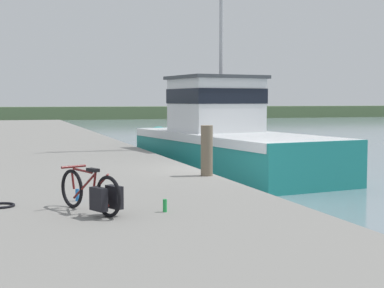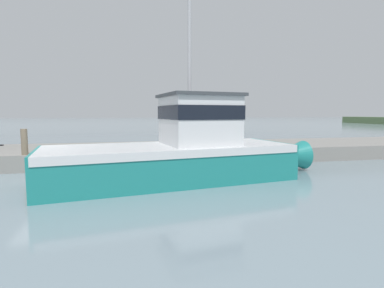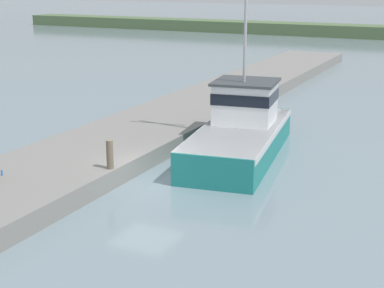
% 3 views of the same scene
% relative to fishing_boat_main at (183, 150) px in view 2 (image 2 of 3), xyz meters
% --- Properties ---
extents(ground_plane, '(320.00, 320.00, 0.00)m').
position_rel_fishing_boat_main_xyz_m(ground_plane, '(-2.00, -5.61, -1.20)').
color(ground_plane, gray).
extents(dock_pier, '(5.52, 80.00, 0.79)m').
position_rel_fishing_boat_main_xyz_m(dock_pier, '(-5.48, -5.61, -0.81)').
color(dock_pier, gray).
rests_on(dock_pier, ground_plane).
extents(fishing_boat_main, '(4.81, 11.52, 10.41)m').
position_rel_fishing_boat_main_xyz_m(fishing_boat_main, '(0.00, 0.00, 0.00)').
color(fishing_boat_main, teal).
rests_on(fishing_boat_main, ground_plane).
extents(mooring_post, '(0.28, 0.28, 1.17)m').
position_rel_fishing_boat_main_xyz_m(mooring_post, '(-2.97, -6.64, 0.17)').
color(mooring_post, '#756651').
rests_on(mooring_post, dock_pier).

